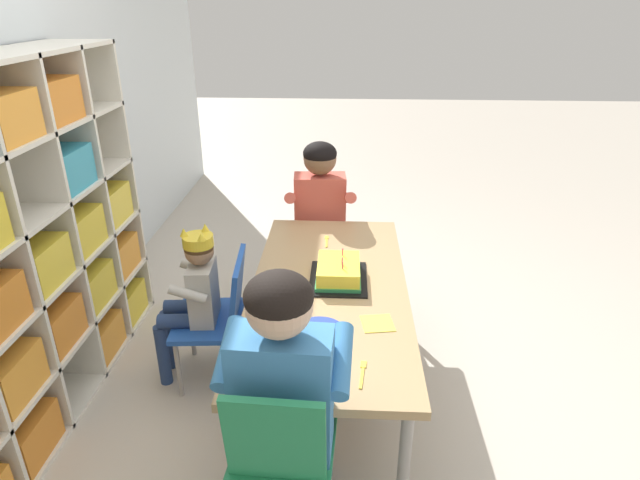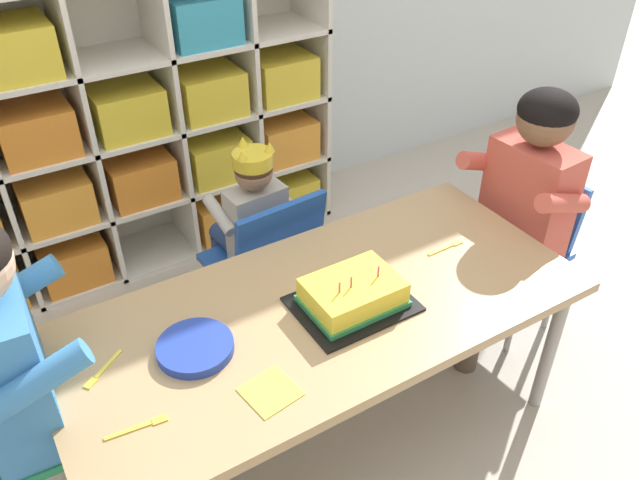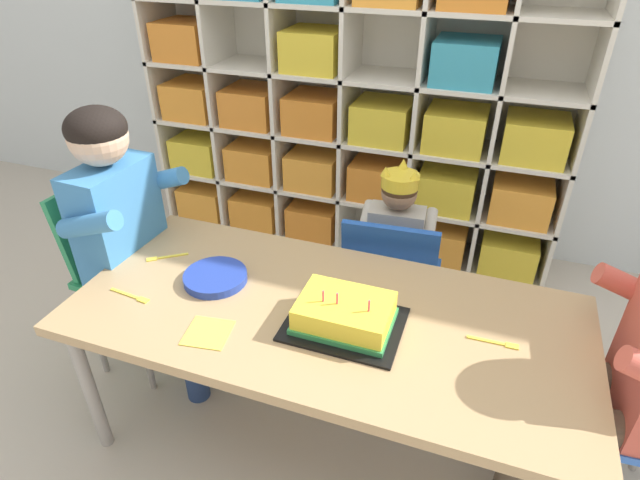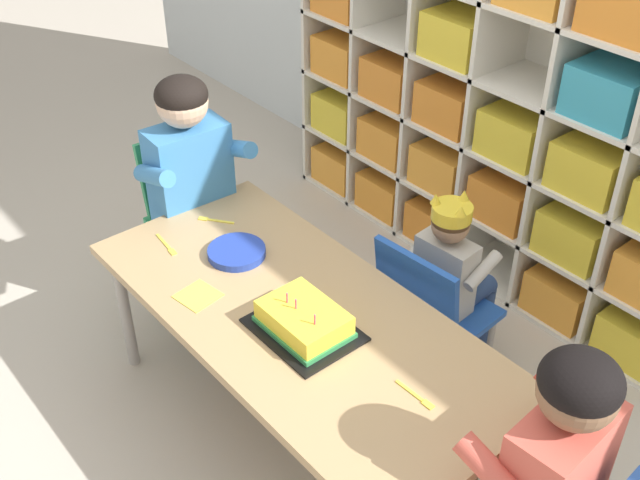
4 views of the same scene
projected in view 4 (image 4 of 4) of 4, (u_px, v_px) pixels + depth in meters
ground at (302, 432)px, 2.78m from camera, size 16.00×16.00×0.00m
storage_cubby_shelf at (488, 119)px, 3.25m from camera, size 2.10×0.34×1.54m
activity_table at (300, 324)px, 2.48m from camera, size 1.52×0.69×0.56m
classroom_chair_blue at (429, 306)px, 2.78m from camera, size 0.40×0.36×0.64m
child_with_crown at (452, 265)px, 2.77m from camera, size 0.31×0.31×0.80m
classroom_chair_adult_side at (188, 211)px, 3.10m from camera, size 0.33×0.33×0.76m
adult_helper_seated at (198, 182)px, 2.91m from camera, size 0.44×0.42×1.06m
guest_at_table_side at (536, 459)px, 1.94m from camera, size 0.44×0.42×0.98m
birthday_cake_on_tray at (304, 322)px, 2.36m from camera, size 0.33×0.26×0.12m
paper_plate_stack at (237, 252)px, 2.69m from camera, size 0.20×0.20×0.03m
paper_napkin_square at (198, 296)px, 2.52m from camera, size 0.14×0.14×0.00m
fork_by_napkin at (417, 396)px, 2.16m from camera, size 0.14×0.02×0.00m
fork_near_child_seat at (167, 246)px, 2.74m from camera, size 0.15×0.03×0.00m
fork_beside_plate_stack at (214, 220)px, 2.87m from camera, size 0.12×0.09×0.00m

